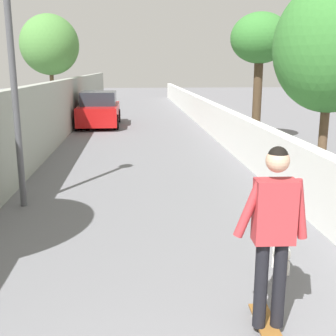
# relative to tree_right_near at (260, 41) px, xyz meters

# --- Properties ---
(ground_plane) EXTENTS (80.00, 80.00, 0.00)m
(ground_plane) POSITION_rel_tree_right_near_xyz_m (1.00, 3.98, -3.45)
(ground_plane) COLOR slate
(wall_left) EXTENTS (48.00, 0.30, 2.13)m
(wall_left) POSITION_rel_tree_right_near_xyz_m (-1.00, 6.89, -2.38)
(wall_left) COLOR #999E93
(wall_left) RESTS_ON ground
(fence_right) EXTENTS (48.00, 0.30, 1.21)m
(fence_right) POSITION_rel_tree_right_near_xyz_m (-1.00, 1.07, -2.84)
(fence_right) COLOR white
(fence_right) RESTS_ON ground
(tree_right_near) EXTENTS (1.95, 1.95, 4.35)m
(tree_right_near) POSITION_rel_tree_right_near_xyz_m (0.00, 0.00, 0.00)
(tree_right_near) COLOR #473523
(tree_right_near) RESTS_ON ground
(tree_right_far) EXTENTS (2.34, 2.34, 4.33)m
(tree_right_far) POSITION_rel_tree_right_near_xyz_m (-5.50, 0.14, -0.46)
(tree_right_far) COLOR brown
(tree_right_far) RESTS_ON ground
(tree_left_distant) EXTENTS (2.63, 2.63, 4.92)m
(tree_left_distant) POSITION_rel_tree_right_near_xyz_m (6.00, 7.93, 0.12)
(tree_left_distant) COLOR brown
(tree_left_distant) RESTS_ON ground
(lamp_post) EXTENTS (0.36, 0.36, 4.64)m
(lamp_post) POSITION_rel_tree_right_near_xyz_m (-6.24, 6.34, -0.30)
(lamp_post) COLOR #4C4C51
(lamp_post) RESTS_ON ground
(skateboard) EXTENTS (0.81, 0.23, 0.08)m
(skateboard) POSITION_rel_tree_right_near_xyz_m (-10.53, 2.90, -3.38)
(skateboard) COLOR brown
(skateboard) RESTS_ON ground
(person_skateboarder) EXTENTS (0.23, 0.71, 1.82)m
(person_skateboarder) POSITION_rel_tree_right_near_xyz_m (-10.53, 2.90, -2.29)
(person_skateboarder) COLOR black
(person_skateboarder) RESTS_ON skateboard
(dog) EXTENTS (1.60, 0.70, 1.06)m
(dog) POSITION_rel_tree_right_near_xyz_m (-9.22, 2.32, -3.17)
(dog) COLOR white
(dog) RESTS_ON ground
(car_near) EXTENTS (3.83, 1.80, 1.54)m
(car_near) POSITION_rel_tree_right_near_xyz_m (5.00, 5.74, -2.73)
(car_near) COLOR #B71414
(car_near) RESTS_ON ground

